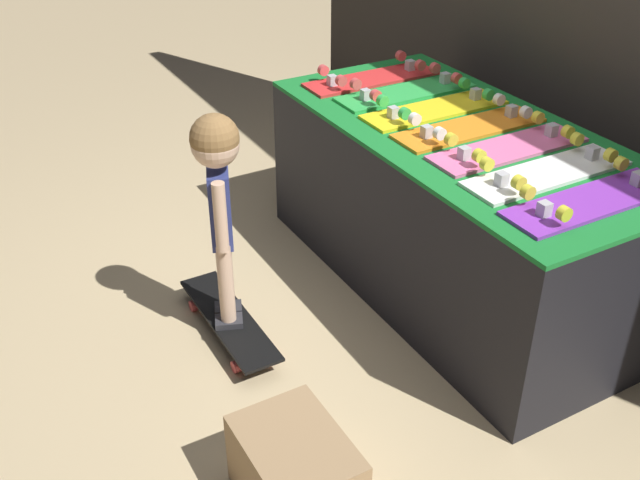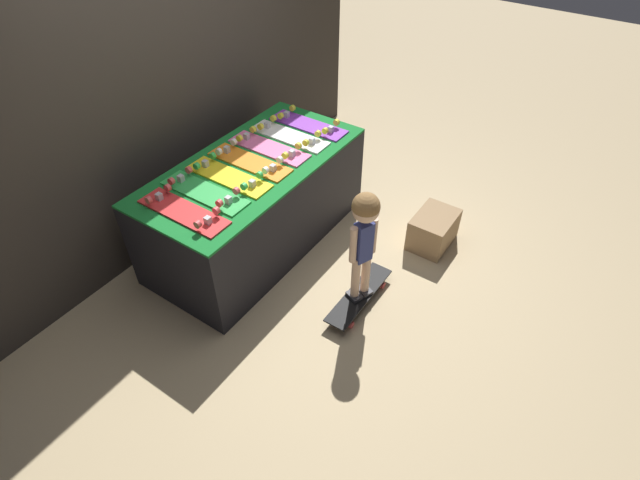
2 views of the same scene
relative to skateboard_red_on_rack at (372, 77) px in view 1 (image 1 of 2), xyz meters
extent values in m
plane|color=tan|center=(0.74, -0.50, -0.81)|extent=(16.00, 16.00, 0.00)
cube|color=#332D28|center=(0.74, 0.74, 0.45)|extent=(4.66, 0.10, 2.51)
cube|color=black|center=(0.74, 0.01, -0.42)|extent=(1.93, 0.92, 0.77)
cube|color=#19752D|center=(0.74, 0.01, -0.03)|extent=(1.93, 0.92, 0.02)
cube|color=red|center=(0.00, 0.00, -0.01)|extent=(0.20, 0.71, 0.01)
cube|color=#B7B7BC|center=(0.00, 0.23, 0.02)|extent=(0.04, 0.04, 0.05)
cylinder|color=#D84C4C|center=(0.09, 0.23, 0.05)|extent=(0.03, 0.05, 0.05)
cylinder|color=#D84C4C|center=(-0.09, 0.23, 0.05)|extent=(0.03, 0.05, 0.05)
cube|color=#B7B7BC|center=(0.00, -0.23, 0.02)|extent=(0.04, 0.04, 0.05)
cylinder|color=#D84C4C|center=(0.09, -0.23, 0.05)|extent=(0.03, 0.05, 0.05)
cylinder|color=#D84C4C|center=(-0.09, -0.23, 0.05)|extent=(0.03, 0.05, 0.05)
cube|color=green|center=(0.25, 0.04, -0.01)|extent=(0.20, 0.71, 0.01)
cube|color=#B7B7BC|center=(0.25, 0.27, 0.02)|extent=(0.04, 0.04, 0.05)
cylinder|color=#D84C4C|center=(0.33, 0.27, 0.05)|extent=(0.03, 0.05, 0.05)
cylinder|color=#D84C4C|center=(0.16, 0.27, 0.05)|extent=(0.03, 0.05, 0.05)
cube|color=#B7B7BC|center=(0.25, -0.20, 0.02)|extent=(0.04, 0.04, 0.05)
cylinder|color=#D84C4C|center=(0.33, -0.20, 0.05)|extent=(0.03, 0.05, 0.05)
cylinder|color=#D84C4C|center=(0.16, -0.20, 0.05)|extent=(0.03, 0.05, 0.05)
cube|color=yellow|center=(0.49, 0.03, -0.01)|extent=(0.20, 0.71, 0.01)
cube|color=#B7B7BC|center=(0.49, 0.26, 0.02)|extent=(0.04, 0.04, 0.05)
cylinder|color=green|center=(0.58, 0.26, 0.05)|extent=(0.03, 0.05, 0.05)
cylinder|color=green|center=(0.40, 0.26, 0.05)|extent=(0.03, 0.05, 0.05)
cube|color=#B7B7BC|center=(0.49, -0.21, 0.02)|extent=(0.04, 0.04, 0.05)
cylinder|color=green|center=(0.58, -0.21, 0.05)|extent=(0.03, 0.05, 0.05)
cylinder|color=green|center=(0.40, -0.21, 0.05)|extent=(0.03, 0.05, 0.05)
cube|color=orange|center=(0.74, 0.03, -0.01)|extent=(0.20, 0.71, 0.01)
cube|color=#B7B7BC|center=(0.74, 0.26, 0.02)|extent=(0.04, 0.04, 0.05)
cylinder|color=white|center=(0.82, 0.26, 0.05)|extent=(0.03, 0.05, 0.05)
cylinder|color=white|center=(0.65, 0.26, 0.05)|extent=(0.03, 0.05, 0.05)
cube|color=#B7B7BC|center=(0.74, -0.20, 0.02)|extent=(0.04, 0.04, 0.05)
cylinder|color=white|center=(0.82, -0.20, 0.05)|extent=(0.03, 0.05, 0.05)
cylinder|color=white|center=(0.65, -0.20, 0.05)|extent=(0.03, 0.05, 0.05)
cube|color=pink|center=(0.98, 0.03, -0.01)|extent=(0.20, 0.71, 0.01)
cube|color=#B7B7BC|center=(0.98, 0.27, 0.02)|extent=(0.04, 0.04, 0.05)
cylinder|color=yellow|center=(1.07, 0.27, 0.05)|extent=(0.03, 0.05, 0.05)
cylinder|color=yellow|center=(0.90, 0.27, 0.05)|extent=(0.03, 0.05, 0.05)
cube|color=#B7B7BC|center=(0.98, -0.20, 0.02)|extent=(0.04, 0.04, 0.05)
cylinder|color=yellow|center=(1.07, -0.20, 0.05)|extent=(0.03, 0.05, 0.05)
cylinder|color=yellow|center=(0.90, -0.20, 0.05)|extent=(0.03, 0.05, 0.05)
cube|color=white|center=(1.23, 0.01, -0.01)|extent=(0.20, 0.71, 0.01)
cube|color=#B7B7BC|center=(1.23, 0.24, 0.02)|extent=(0.04, 0.04, 0.05)
cylinder|color=yellow|center=(1.32, 0.24, 0.05)|extent=(0.03, 0.05, 0.05)
cylinder|color=yellow|center=(1.14, 0.24, 0.05)|extent=(0.03, 0.05, 0.05)
cube|color=#B7B7BC|center=(1.23, -0.22, 0.02)|extent=(0.04, 0.04, 0.05)
cylinder|color=yellow|center=(1.32, -0.22, 0.05)|extent=(0.03, 0.05, 0.05)
cylinder|color=yellow|center=(1.14, -0.22, 0.05)|extent=(0.03, 0.05, 0.05)
cube|color=purple|center=(1.47, -0.01, -0.01)|extent=(0.20, 0.71, 0.01)
cube|color=#B7B7BC|center=(1.47, 0.22, 0.02)|extent=(0.04, 0.04, 0.05)
cylinder|color=yellow|center=(1.39, 0.22, 0.05)|extent=(0.03, 0.05, 0.05)
cube|color=#B7B7BC|center=(1.47, -0.25, 0.02)|extent=(0.04, 0.04, 0.05)
cylinder|color=yellow|center=(1.56, -0.25, 0.05)|extent=(0.03, 0.05, 0.05)
cylinder|color=yellow|center=(1.39, -0.25, 0.05)|extent=(0.03, 0.05, 0.05)
cube|color=black|center=(0.59, -1.09, -0.72)|extent=(0.73, 0.18, 0.01)
cube|color=#B7B7BC|center=(0.84, -1.09, -0.75)|extent=(0.04, 0.04, 0.05)
cylinder|color=#D84C4C|center=(0.84, -1.02, -0.78)|extent=(0.05, 0.03, 0.05)
cylinder|color=#D84C4C|center=(0.84, -1.17, -0.78)|extent=(0.05, 0.03, 0.05)
cube|color=#B7B7BC|center=(0.35, -1.09, -0.75)|extent=(0.04, 0.04, 0.05)
cylinder|color=#D84C4C|center=(0.35, -1.02, -0.78)|extent=(0.05, 0.03, 0.05)
cylinder|color=#D84C4C|center=(0.35, -1.17, -0.78)|extent=(0.05, 0.03, 0.05)
cube|color=#2D2D33|center=(0.64, -1.11, -0.70)|extent=(0.12, 0.14, 0.03)
cylinder|color=#DBB293|center=(0.64, -1.11, -0.50)|extent=(0.07, 0.07, 0.37)
cube|color=#2D2D33|center=(0.55, -1.08, -0.70)|extent=(0.12, 0.14, 0.03)
cylinder|color=#DBB293|center=(0.55, -1.08, -0.50)|extent=(0.07, 0.07, 0.37)
cube|color=navy|center=(0.59, -1.09, -0.18)|extent=(0.14, 0.12, 0.33)
cylinder|color=#DBB293|center=(0.68, -1.13, -0.16)|extent=(0.05, 0.05, 0.30)
cylinder|color=#DBB293|center=(0.51, -1.06, -0.16)|extent=(0.05, 0.05, 0.30)
sphere|color=#DBB293|center=(0.59, -1.09, 0.11)|extent=(0.19, 0.19, 0.19)
sphere|color=olive|center=(0.59, -1.09, 0.13)|extent=(0.19, 0.19, 0.19)
cube|color=#A37F56|center=(1.54, -1.26, -0.66)|extent=(0.43, 0.31, 0.30)
camera|label=1|loc=(3.05, -2.02, 1.28)|focal=42.00mm
camera|label=2|loc=(-1.70, -2.29, 2.12)|focal=28.00mm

